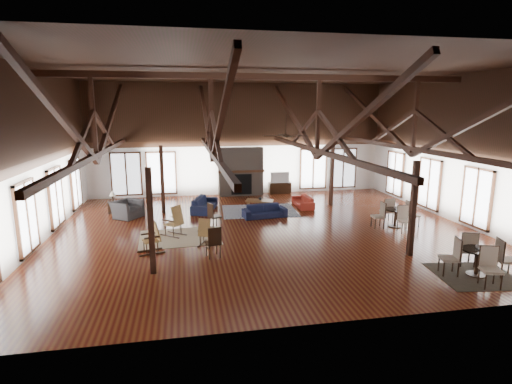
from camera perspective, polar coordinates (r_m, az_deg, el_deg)
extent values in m
plane|color=#592B12|center=(15.57, 1.36, -5.46)|extent=(16.00, 16.00, 0.00)
cube|color=black|center=(14.95, 1.48, 17.10)|extent=(16.00, 14.00, 0.02)
cube|color=white|center=(21.83, -2.38, 7.49)|extent=(16.00, 0.02, 6.00)
cube|color=white|center=(8.31, 11.36, 0.47)|extent=(16.00, 0.02, 6.00)
cube|color=white|center=(15.46, -29.11, 4.32)|extent=(0.02, 14.00, 6.00)
cube|color=white|center=(18.35, 26.79, 5.47)|extent=(0.02, 14.00, 6.00)
cube|color=black|center=(14.93, 1.47, 16.14)|extent=(15.60, 0.18, 0.22)
cube|color=black|center=(14.94, -21.83, 4.94)|extent=(0.16, 13.70, 0.18)
cube|color=black|center=(14.86, -22.23, 10.11)|extent=(0.14, 0.14, 2.70)
cube|color=black|center=(18.30, -20.01, 10.01)|extent=(0.15, 7.07, 3.12)
cube|color=black|center=(11.45, -25.67, 9.00)|extent=(0.15, 7.07, 3.12)
cube|color=black|center=(14.68, -6.28, 5.60)|extent=(0.16, 13.70, 0.18)
cube|color=black|center=(14.60, -6.40, 10.87)|extent=(0.14, 0.14, 2.70)
cube|color=black|center=(18.10, -7.21, 10.59)|extent=(0.15, 7.07, 3.12)
cube|color=black|center=(11.12, -5.06, 10.04)|extent=(0.15, 7.07, 3.12)
cube|color=black|center=(15.49, 8.71, 5.85)|extent=(0.16, 13.70, 0.18)
cube|color=black|center=(15.42, 8.87, 10.84)|extent=(0.14, 0.14, 2.70)
cube|color=black|center=(18.76, 5.29, 10.67)|extent=(0.15, 7.07, 3.12)
cube|color=black|center=(12.17, 14.34, 9.86)|extent=(0.15, 7.07, 3.12)
cube|color=black|center=(17.22, 21.47, 5.75)|extent=(0.16, 13.70, 0.18)
cube|color=black|center=(17.15, 21.80, 10.23)|extent=(0.14, 0.14, 2.70)
cube|color=black|center=(20.21, 16.46, 10.32)|extent=(0.15, 7.07, 3.12)
cube|color=black|center=(14.30, 29.25, 8.97)|extent=(0.15, 7.07, 3.12)
cube|color=black|center=(11.51, -14.79, -4.13)|extent=(0.16, 0.16, 3.05)
cube|color=black|center=(13.47, 21.51, -2.28)|extent=(0.16, 0.16, 3.05)
cube|color=black|center=(18.34, -13.24, 1.75)|extent=(0.16, 0.16, 3.05)
cube|color=black|center=(19.63, 10.78, 2.49)|extent=(0.16, 0.16, 3.05)
cube|color=#64574C|center=(21.71, -2.23, 2.95)|extent=(2.40, 0.62, 2.60)
cube|color=black|center=(21.51, -2.09, 1.11)|extent=(1.10, 0.06, 1.10)
cube|color=#361D10|center=(21.43, -2.12, 2.97)|extent=(2.50, 0.20, 0.12)
cylinder|color=black|center=(14.03, 4.31, 9.45)|extent=(0.04, 0.04, 0.70)
cylinder|color=black|center=(14.05, 4.29, 8.03)|extent=(0.20, 0.20, 0.10)
cube|color=black|center=(14.17, 6.07, 8.03)|extent=(0.70, 0.12, 0.02)
cube|color=black|center=(14.48, 3.84, 8.14)|extent=(0.12, 0.70, 0.02)
cube|color=black|center=(13.94, 2.48, 8.02)|extent=(0.70, 0.12, 0.02)
cube|color=black|center=(13.61, 4.77, 7.91)|extent=(0.12, 0.70, 0.02)
imported|color=#121733|center=(17.34, 1.24, -2.73)|extent=(1.96, 0.96, 0.55)
imported|color=black|center=(18.63, -7.37, -1.72)|extent=(2.23, 1.39, 0.61)
imported|color=maroon|center=(19.38, 6.71, -1.33)|extent=(1.76, 0.70, 0.51)
cube|color=brown|center=(18.48, 0.51, -1.26)|extent=(1.39, 1.03, 0.06)
cube|color=brown|center=(18.25, -0.99, -2.21)|extent=(0.06, 0.06, 0.42)
cube|color=brown|center=(18.65, -1.20, -1.91)|extent=(0.06, 0.06, 0.42)
cube|color=brown|center=(18.45, 2.23, -2.06)|extent=(0.06, 0.06, 0.42)
cube|color=brown|center=(18.84, 1.96, -1.77)|extent=(0.06, 0.06, 0.42)
imported|color=#B2B2B2|center=(18.53, 0.61, -0.87)|extent=(0.20, 0.20, 0.17)
imported|color=#2F2E31|center=(18.15, -17.91, -2.34)|extent=(1.48, 1.51, 0.74)
cube|color=black|center=(19.12, -19.69, -2.07)|extent=(0.41, 0.41, 0.54)
cylinder|color=black|center=(19.03, -19.78, -0.79)|extent=(0.08, 0.08, 0.33)
cone|color=white|center=(18.99, -19.83, -0.15)|extent=(0.29, 0.29, 0.24)
cube|color=olive|center=(15.11, -11.77, -4.50)|extent=(0.70, 0.70, 0.05)
cube|color=olive|center=(14.87, -11.15, -3.34)|extent=(0.47, 0.51, 0.73)
cube|color=black|center=(15.08, -12.23, -6.20)|extent=(0.72, 0.61, 0.05)
cube|color=black|center=(15.38, -11.19, -5.80)|extent=(0.72, 0.61, 0.05)
cube|color=olive|center=(13.94, -7.07, -6.01)|extent=(0.56, 0.55, 0.04)
cube|color=olive|center=(13.68, -7.41, -5.08)|extent=(0.45, 0.33, 0.61)
cube|color=black|center=(14.11, -7.71, -7.30)|extent=(0.36, 0.70, 0.04)
cube|color=black|center=(13.99, -6.36, -7.44)|extent=(0.36, 0.70, 0.04)
cube|color=olive|center=(13.50, -14.84, -6.74)|extent=(0.57, 0.58, 0.05)
cube|color=olive|center=(13.45, -14.02, -5.32)|extent=(0.31, 0.50, 0.68)
cube|color=black|center=(13.44, -14.56, -8.55)|extent=(0.81, 0.30, 0.05)
cube|color=black|center=(13.80, -14.95, -8.03)|extent=(0.81, 0.30, 0.05)
cube|color=black|center=(15.80, -5.90, -3.52)|extent=(0.57, 0.57, 0.05)
cube|color=black|center=(15.64, -6.54, -2.65)|extent=(0.22, 0.41, 0.56)
cylinder|color=black|center=(15.87, -5.88, -4.33)|extent=(0.03, 0.03, 0.46)
cube|color=black|center=(12.75, -6.16, -7.25)|extent=(0.52, 0.52, 0.05)
cube|color=black|center=(12.49, -5.92, -6.32)|extent=(0.43, 0.14, 0.56)
cylinder|color=black|center=(12.83, -6.14, -8.23)|extent=(0.03, 0.03, 0.46)
cylinder|color=black|center=(12.84, 29.21, -7.25)|extent=(0.88, 0.88, 0.04)
cylinder|color=black|center=(12.95, 29.05, -8.78)|extent=(0.10, 0.10, 0.73)
cylinder|color=black|center=(13.07, 28.89, -10.28)|extent=(0.53, 0.53, 0.04)
cylinder|color=black|center=(16.75, 19.35, -2.38)|extent=(0.84, 0.84, 0.04)
cylinder|color=black|center=(16.83, 19.27, -3.52)|extent=(0.10, 0.10, 0.69)
cylinder|color=black|center=(16.92, 19.19, -4.65)|extent=(0.50, 0.50, 0.04)
imported|color=#B2B2B2|center=(12.91, 29.11, -6.82)|extent=(0.15, 0.15, 0.09)
imported|color=#B2B2B2|center=(16.81, 19.32, -2.10)|extent=(0.15, 0.15, 0.09)
cube|color=black|center=(22.37, 3.42, 0.60)|extent=(1.21, 0.45, 0.61)
imported|color=#B2B2B2|center=(22.26, 3.37, 2.13)|extent=(1.05, 0.16, 0.60)
cube|color=tan|center=(14.95, -10.82, -6.38)|extent=(2.97, 2.39, 0.01)
cube|color=#172140|center=(18.45, 0.49, -2.71)|extent=(3.53, 2.75, 0.01)
cube|color=#2A241C|center=(13.02, 28.82, -10.42)|extent=(2.39, 2.22, 0.01)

